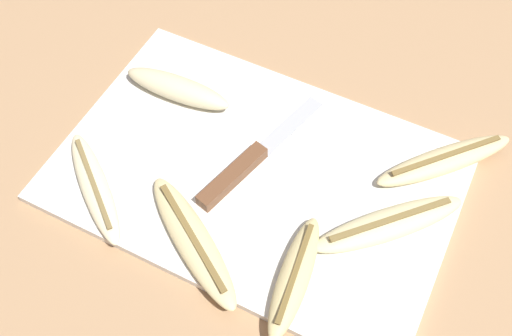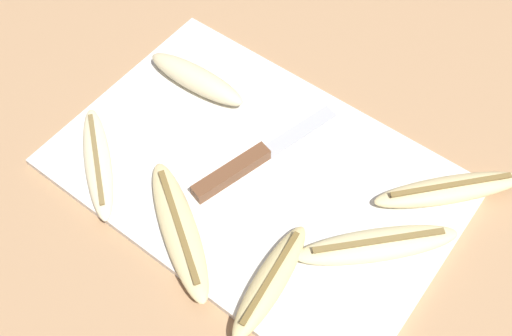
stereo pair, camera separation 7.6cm
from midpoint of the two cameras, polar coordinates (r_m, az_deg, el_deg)
ground_plane at (r=0.78m, az=2.79°, el=-1.10°), size 4.00×4.00×0.00m
cutting_board at (r=0.78m, az=2.80°, el=-0.86°), size 0.50×0.33×0.01m
knife at (r=0.77m, az=1.56°, el=0.02°), size 0.08×0.23×0.02m
banana_ripe_center at (r=0.79m, az=20.57°, el=-2.16°), size 0.16×0.17×0.02m
banana_spotted_left at (r=0.69m, az=4.60°, el=-10.92°), size 0.06×0.16×0.02m
banana_pale_long at (r=0.79m, az=-12.19°, el=0.36°), size 0.16×0.14×0.02m
banana_cream_curved at (r=0.85m, az=-3.13°, el=8.31°), size 0.16×0.05×0.03m
banana_mellow_near at (r=0.72m, az=-4.33°, el=-6.04°), size 0.19×0.14×0.02m
banana_soft_right at (r=0.73m, az=14.63°, el=-7.09°), size 0.17×0.17×0.02m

